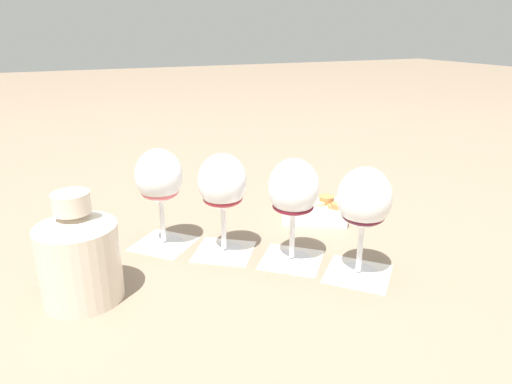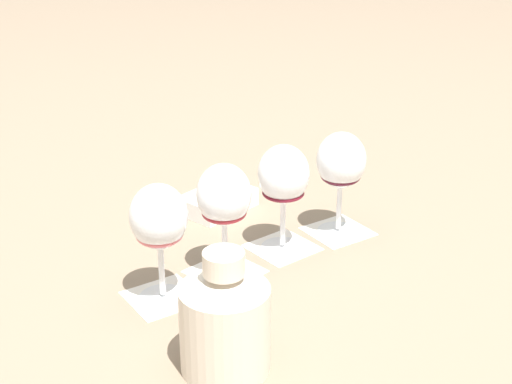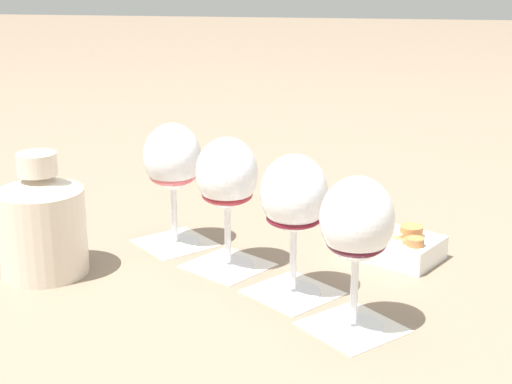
{
  "view_description": "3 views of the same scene",
  "coord_description": "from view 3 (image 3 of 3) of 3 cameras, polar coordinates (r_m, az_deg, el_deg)",
  "views": [
    {
      "loc": [
        0.66,
        -0.29,
        0.39
      ],
      "look_at": [
        -0.0,
        -0.0,
        0.12
      ],
      "focal_mm": 32.0,
      "sensor_mm": 36.0,
      "label": 1
    },
    {
      "loc": [
        0.21,
        -1.11,
        0.62
      ],
      "look_at": [
        -0.0,
        -0.0,
        0.12
      ],
      "focal_mm": 55.0,
      "sensor_mm": 36.0,
      "label": 2
    },
    {
      "loc": [
        0.95,
        0.13,
        0.43
      ],
      "look_at": [
        -0.0,
        -0.0,
        0.12
      ],
      "focal_mm": 55.0,
      "sensor_mm": 36.0,
      "label": 3
    }
  ],
  "objects": [
    {
      "name": "ceramic_vase",
      "position": [
        1.09,
        -15.3,
        -2.12
      ],
      "size": [
        0.12,
        0.12,
        0.17
      ],
      "color": "beige",
      "rests_on": "ground_plane"
    },
    {
      "name": "ground_plane",
      "position": [
        1.05,
        0.09,
        -6.41
      ],
      "size": [
        8.0,
        8.0,
        0.0
      ],
      "primitive_type": "plane",
      "color": "#7F6B56"
    },
    {
      "name": "wine_glass_2",
      "position": [
        0.97,
        2.79,
        -0.54
      ],
      "size": [
        0.08,
        0.08,
        0.18
      ],
      "color": "white",
      "rests_on": "tasting_card_2"
    },
    {
      "name": "wine_glass_0",
      "position": [
        1.14,
        -6.09,
        2.15
      ],
      "size": [
        0.08,
        0.08,
        0.18
      ],
      "color": "white",
      "rests_on": "tasting_card_0"
    },
    {
      "name": "snack_dish",
      "position": [
        1.14,
        9.93,
        -3.82
      ],
      "size": [
        0.14,
        0.16,
        0.05
      ],
      "color": "white",
      "rests_on": "ground_plane"
    },
    {
      "name": "tasting_card_1",
      "position": [
        1.1,
        -2.05,
        -5.33
      ],
      "size": [
        0.14,
        0.14,
        0.0
      ],
      "color": "silver",
      "rests_on": "ground_plane"
    },
    {
      "name": "tasting_card_0",
      "position": [
        1.18,
        -5.89,
        -3.69
      ],
      "size": [
        0.14,
        0.14,
        0.0
      ],
      "color": "silver",
      "rests_on": "ground_plane"
    },
    {
      "name": "wine_glass_3",
      "position": [
        0.88,
        7.34,
        -2.5
      ],
      "size": [
        0.08,
        0.08,
        0.18
      ],
      "color": "white",
      "rests_on": "tasting_card_3"
    },
    {
      "name": "tasting_card_2",
      "position": [
        1.01,
        2.68,
        -7.28
      ],
      "size": [
        0.14,
        0.14,
        0.0
      ],
      "color": "silver",
      "rests_on": "ground_plane"
    },
    {
      "name": "tasting_card_3",
      "position": [
        0.93,
        7.04,
        -9.7
      ],
      "size": [
        0.14,
        0.14,
        0.0
      ],
      "color": "silver",
      "rests_on": "ground_plane"
    },
    {
      "name": "wine_glass_1",
      "position": [
        1.05,
        -2.12,
        0.93
      ],
      "size": [
        0.08,
        0.08,
        0.18
      ],
      "color": "white",
      "rests_on": "tasting_card_1"
    }
  ]
}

